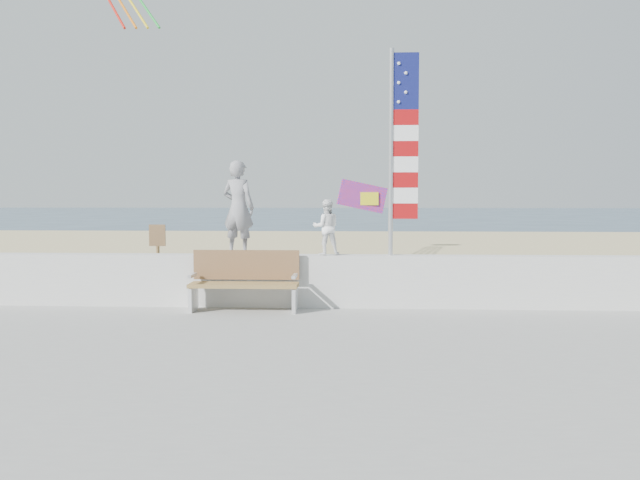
% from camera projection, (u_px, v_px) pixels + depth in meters
% --- Properties ---
extents(ground, '(220.00, 220.00, 0.00)m').
position_uv_depth(ground, '(300.00, 341.00, 9.75)').
color(ground, '#2D465B').
rests_on(ground, ground).
extents(sand, '(90.00, 40.00, 0.08)m').
position_uv_depth(sand, '(326.00, 270.00, 18.72)').
color(sand, '#C5B683').
rests_on(sand, ground).
extents(boardwalk, '(50.00, 12.40, 0.10)m').
position_uv_depth(boardwalk, '(261.00, 427.00, 5.76)').
color(boardwalk, '#9B9B96').
rests_on(boardwalk, sand).
extents(seawall, '(30.00, 0.35, 0.90)m').
position_uv_depth(seawall, '(309.00, 281.00, 11.70)').
color(seawall, silver).
rests_on(seawall, boardwalk).
extents(adult, '(0.69, 0.57, 1.62)m').
position_uv_depth(adult, '(238.00, 208.00, 11.68)').
color(adult, gray).
rests_on(adult, seawall).
extents(child, '(0.52, 0.43, 0.95)m').
position_uv_depth(child, '(326.00, 227.00, 11.63)').
color(child, white).
rests_on(child, seawall).
extents(bench, '(1.80, 0.57, 1.00)m').
position_uv_depth(bench, '(245.00, 280.00, 11.30)').
color(bench, olive).
rests_on(bench, boardwalk).
extents(flag, '(0.50, 0.08, 3.50)m').
position_uv_depth(flag, '(399.00, 143.00, 11.47)').
color(flag, silver).
rests_on(flag, seawall).
extents(parafoil_kite, '(1.05, 0.34, 0.71)m').
position_uv_depth(parafoil_kite, '(363.00, 197.00, 13.80)').
color(parafoil_kite, '#F9351B').
rests_on(parafoil_kite, ground).
extents(sign, '(0.32, 0.07, 1.46)m').
position_uv_depth(sign, '(158.00, 255.00, 13.20)').
color(sign, olive).
rests_on(sign, sand).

